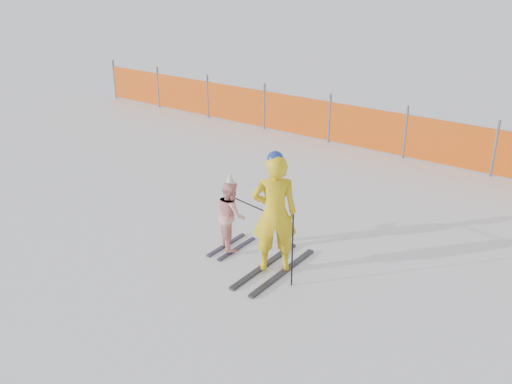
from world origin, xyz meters
TOP-DOWN VIEW (x-y plane):
  - ground at (0.00, 0.00)m, footprint 120.00×120.00m
  - adult at (0.63, 0.09)m, footprint 0.80×1.66m
  - child at (-0.33, 0.27)m, footprint 0.71×0.94m
  - ski_poles at (0.72, 0.01)m, footprint 1.31×0.38m
  - safety_fence at (-2.01, 6.10)m, footprint 15.76×0.06m

SIDE VIEW (x-z plane):
  - ground at x=0.00m, z-range 0.00..0.00m
  - safety_fence at x=-2.01m, z-range -0.07..1.18m
  - child at x=-0.33m, z-range -0.06..1.28m
  - ski_poles at x=0.72m, z-range 0.14..1.28m
  - adult at x=0.63m, z-range 0.00..1.92m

